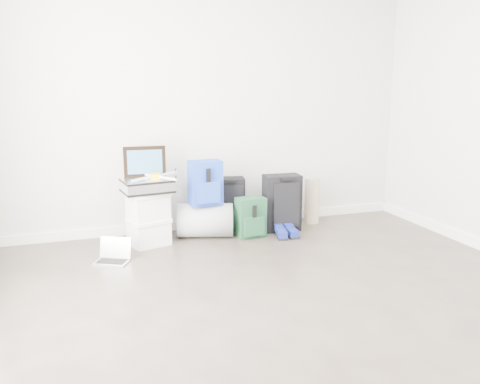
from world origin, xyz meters
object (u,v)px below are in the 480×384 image
object	(u,v)px
boxes_stack	(148,218)
laptop	(113,256)
carry_on	(282,203)
duffel_bag	(205,220)
briefcase	(147,186)
large_suitcase	(228,204)

from	to	relation	value
boxes_stack	laptop	distance (m)	0.57
boxes_stack	carry_on	bearing A→B (deg)	-15.58
carry_on	laptop	size ratio (longest dim) A/B	1.71
boxes_stack	laptop	size ratio (longest dim) A/B	1.50
boxes_stack	duffel_bag	distance (m)	0.61
briefcase	large_suitcase	size ratio (longest dim) A/B	0.81
laptop	large_suitcase	bearing A→B (deg)	53.82
briefcase	carry_on	distance (m)	1.47
boxes_stack	briefcase	size ratio (longest dim) A/B	1.15
boxes_stack	large_suitcase	size ratio (longest dim) A/B	0.94
briefcase	carry_on	xyz separation A→B (m)	(1.44, 0.03, -0.29)
boxes_stack	duffel_bag	bearing A→B (deg)	-9.82
duffel_bag	carry_on	distance (m)	0.86
carry_on	laptop	xyz separation A→B (m)	(-1.82, -0.40, -0.25)
large_suitcase	carry_on	bearing A→B (deg)	-11.18
duffel_bag	carry_on	bearing A→B (deg)	13.93
large_suitcase	laptop	bearing A→B (deg)	-142.36
boxes_stack	briefcase	xyz separation A→B (m)	(-0.00, 0.00, 0.33)
duffel_bag	large_suitcase	xyz separation A→B (m)	(0.30, 0.19, 0.11)
large_suitcase	carry_on	distance (m)	0.59
duffel_bag	carry_on	size ratio (longest dim) A/B	0.93
briefcase	large_suitcase	bearing A→B (deg)	8.63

